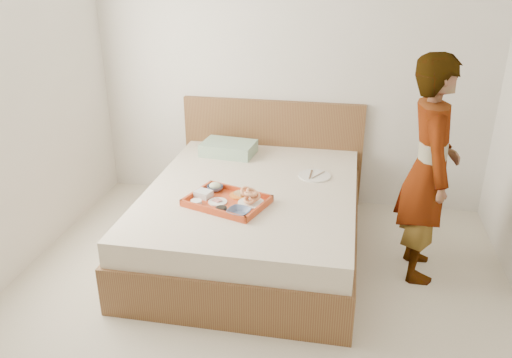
{
  "coord_description": "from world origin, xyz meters",
  "views": [
    {
      "loc": [
        0.54,
        -2.46,
        2.15
      ],
      "look_at": [
        -0.09,
        0.9,
        0.65
      ],
      "focal_mm": 36.07,
      "sensor_mm": 36.0,
      "label": 1
    }
  ],
  "objects_px": {
    "person": "(429,170)",
    "tray": "(227,201)",
    "bed": "(252,219)",
    "dinner_plate": "(314,176)"
  },
  "relations": [
    {
      "from": "tray",
      "to": "bed",
      "type": "bearing_deg",
      "value": 86.71
    },
    {
      "from": "dinner_plate",
      "to": "bed",
      "type": "bearing_deg",
      "value": -145.66
    },
    {
      "from": "bed",
      "to": "tray",
      "type": "height_order",
      "value": "tray"
    },
    {
      "from": "person",
      "to": "tray",
      "type": "bearing_deg",
      "value": 96.9
    },
    {
      "from": "dinner_plate",
      "to": "person",
      "type": "relative_size",
      "value": 0.16
    },
    {
      "from": "bed",
      "to": "person",
      "type": "bearing_deg",
      "value": -2.99
    },
    {
      "from": "tray",
      "to": "person",
      "type": "height_order",
      "value": "person"
    },
    {
      "from": "dinner_plate",
      "to": "person",
      "type": "distance_m",
      "value": 0.92
    },
    {
      "from": "person",
      "to": "dinner_plate",
      "type": "bearing_deg",
      "value": 62.28
    },
    {
      "from": "tray",
      "to": "dinner_plate",
      "type": "bearing_deg",
      "value": 65.44
    }
  ]
}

